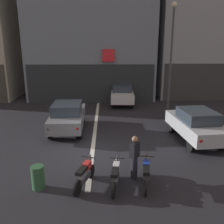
{
  "coord_description": "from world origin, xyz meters",
  "views": [
    {
      "loc": [
        0.64,
        -10.19,
        4.83
      ],
      "look_at": [
        0.96,
        2.0,
        1.4
      ],
      "focal_mm": 39.05,
      "sensor_mm": 36.0,
      "label": 1
    }
  ],
  "objects_px": {
    "motorcycle_white_row_left_mid": "(116,176)",
    "person_by_motorcycles": "(134,157)",
    "motorcycle_blue_row_centre": "(146,174)",
    "street_lamp": "(171,50)",
    "motorcycle_red_row_leftmost": "(85,174)",
    "car_white_down_street": "(122,93)",
    "trash_bin": "(38,178)",
    "car_silver_parked_kerbside": "(196,124)",
    "car_grey_crossing_near": "(68,116)"
  },
  "relations": [
    {
      "from": "person_by_motorcycles",
      "to": "motorcycle_red_row_leftmost",
      "type": "bearing_deg",
      "value": -165.54
    },
    {
      "from": "motorcycle_red_row_leftmost",
      "to": "motorcycle_blue_row_centre",
      "type": "bearing_deg",
      "value": -0.42
    },
    {
      "from": "motorcycle_red_row_leftmost",
      "to": "motorcycle_white_row_left_mid",
      "type": "height_order",
      "value": "same"
    },
    {
      "from": "person_by_motorcycles",
      "to": "trash_bin",
      "type": "bearing_deg",
      "value": -170.11
    },
    {
      "from": "motorcycle_white_row_left_mid",
      "to": "person_by_motorcycles",
      "type": "height_order",
      "value": "person_by_motorcycles"
    },
    {
      "from": "motorcycle_red_row_leftmost",
      "to": "car_white_down_street",
      "type": "bearing_deg",
      "value": 80.16
    },
    {
      "from": "motorcycle_white_row_left_mid",
      "to": "car_silver_parked_kerbside",
      "type": "bearing_deg",
      "value": 44.54
    },
    {
      "from": "street_lamp",
      "to": "motorcycle_red_row_leftmost",
      "type": "height_order",
      "value": "street_lamp"
    },
    {
      "from": "street_lamp",
      "to": "car_grey_crossing_near",
      "type": "bearing_deg",
      "value": -155.96
    },
    {
      "from": "street_lamp",
      "to": "motorcycle_red_row_leftmost",
      "type": "bearing_deg",
      "value": -120.36
    },
    {
      "from": "car_white_down_street",
      "to": "trash_bin",
      "type": "height_order",
      "value": "car_white_down_street"
    },
    {
      "from": "car_grey_crossing_near",
      "to": "car_silver_parked_kerbside",
      "type": "relative_size",
      "value": 0.98
    },
    {
      "from": "motorcycle_blue_row_centre",
      "to": "person_by_motorcycles",
      "type": "distance_m",
      "value": 0.72
    },
    {
      "from": "trash_bin",
      "to": "car_silver_parked_kerbside",
      "type": "bearing_deg",
      "value": 31.22
    },
    {
      "from": "trash_bin",
      "to": "motorcycle_white_row_left_mid",
      "type": "bearing_deg",
      "value": 0.03
    },
    {
      "from": "car_grey_crossing_near",
      "to": "motorcycle_blue_row_centre",
      "type": "height_order",
      "value": "car_grey_crossing_near"
    },
    {
      "from": "street_lamp",
      "to": "motorcycle_blue_row_centre",
      "type": "height_order",
      "value": "street_lamp"
    },
    {
      "from": "motorcycle_red_row_leftmost",
      "to": "motorcycle_blue_row_centre",
      "type": "relative_size",
      "value": 0.96
    },
    {
      "from": "motorcycle_white_row_left_mid",
      "to": "motorcycle_blue_row_centre",
      "type": "distance_m",
      "value": 1.08
    },
    {
      "from": "car_white_down_street",
      "to": "trash_bin",
      "type": "bearing_deg",
      "value": -106.8
    },
    {
      "from": "car_white_down_street",
      "to": "motorcycle_blue_row_centre",
      "type": "height_order",
      "value": "car_white_down_street"
    },
    {
      "from": "person_by_motorcycles",
      "to": "motorcycle_blue_row_centre",
      "type": "bearing_deg",
      "value": -52.51
    },
    {
      "from": "car_silver_parked_kerbside",
      "to": "trash_bin",
      "type": "bearing_deg",
      "value": -148.78
    },
    {
      "from": "car_silver_parked_kerbside",
      "to": "motorcycle_white_row_left_mid",
      "type": "xyz_separation_m",
      "value": [
        -4.26,
        -4.19,
        -0.43
      ]
    },
    {
      "from": "motorcycle_blue_row_centre",
      "to": "motorcycle_white_row_left_mid",
      "type": "bearing_deg",
      "value": -174.08
    },
    {
      "from": "motorcycle_red_row_leftmost",
      "to": "motorcycle_blue_row_centre",
      "type": "height_order",
      "value": "same"
    },
    {
      "from": "car_white_down_street",
      "to": "motorcycle_blue_row_centre",
      "type": "xyz_separation_m",
      "value": [
        0.05,
        -12.07,
        -0.43
      ]
    },
    {
      "from": "street_lamp",
      "to": "trash_bin",
      "type": "bearing_deg",
      "value": -127.22
    },
    {
      "from": "motorcycle_white_row_left_mid",
      "to": "trash_bin",
      "type": "height_order",
      "value": "motorcycle_white_row_left_mid"
    },
    {
      "from": "street_lamp",
      "to": "motorcycle_white_row_left_mid",
      "type": "xyz_separation_m",
      "value": [
        -3.96,
        -8.71,
        -3.96
      ]
    },
    {
      "from": "car_grey_crossing_near",
      "to": "motorcycle_blue_row_centre",
      "type": "relative_size",
      "value": 2.5
    },
    {
      "from": "person_by_motorcycles",
      "to": "motorcycle_white_row_left_mid",
      "type": "bearing_deg",
      "value": -140.44
    },
    {
      "from": "motorcycle_red_row_leftmost",
      "to": "trash_bin",
      "type": "height_order",
      "value": "motorcycle_red_row_leftmost"
    },
    {
      "from": "car_silver_parked_kerbside",
      "to": "trash_bin",
      "type": "height_order",
      "value": "car_silver_parked_kerbside"
    },
    {
      "from": "car_silver_parked_kerbside",
      "to": "car_grey_crossing_near",
      "type": "bearing_deg",
      "value": 166.29
    },
    {
      "from": "car_white_down_street",
      "to": "motorcycle_white_row_left_mid",
      "type": "distance_m",
      "value": 12.24
    },
    {
      "from": "motorcycle_red_row_leftmost",
      "to": "trash_bin",
      "type": "relative_size",
      "value": 1.88
    },
    {
      "from": "car_grey_crossing_near",
      "to": "person_by_motorcycles",
      "type": "xyz_separation_m",
      "value": [
        3.19,
        -5.25,
        -0.03
      ]
    },
    {
      "from": "car_grey_crossing_near",
      "to": "motorcycle_blue_row_centre",
      "type": "distance_m",
      "value": 6.75
    },
    {
      "from": "motorcycle_blue_row_centre",
      "to": "trash_bin",
      "type": "height_order",
      "value": "motorcycle_blue_row_centre"
    },
    {
      "from": "street_lamp",
      "to": "motorcycle_red_row_leftmost",
      "type": "relative_size",
      "value": 4.59
    },
    {
      "from": "car_grey_crossing_near",
      "to": "motorcycle_blue_row_centre",
      "type": "bearing_deg",
      "value": -58.12
    },
    {
      "from": "trash_bin",
      "to": "car_grey_crossing_near",
      "type": "bearing_deg",
      "value": 88.33
    },
    {
      "from": "street_lamp",
      "to": "motorcycle_white_row_left_mid",
      "type": "bearing_deg",
      "value": -114.45
    },
    {
      "from": "trash_bin",
      "to": "person_by_motorcycles",
      "type": "bearing_deg",
      "value": 9.89
    },
    {
      "from": "car_white_down_street",
      "to": "car_silver_parked_kerbside",
      "type": "bearing_deg",
      "value": -68.0
    },
    {
      "from": "car_grey_crossing_near",
      "to": "car_white_down_street",
      "type": "relative_size",
      "value": 0.99
    },
    {
      "from": "car_white_down_street",
      "to": "motorcycle_white_row_left_mid",
      "type": "height_order",
      "value": "car_white_down_street"
    },
    {
      "from": "car_white_down_street",
      "to": "motorcycle_red_row_leftmost",
      "type": "height_order",
      "value": "car_white_down_street"
    },
    {
      "from": "motorcycle_white_row_left_mid",
      "to": "person_by_motorcycles",
      "type": "relative_size",
      "value": 0.99
    }
  ]
}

